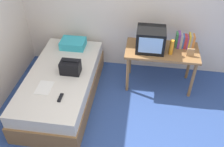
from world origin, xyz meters
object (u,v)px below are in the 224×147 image
at_px(book_row, 185,41).
at_px(tv, 151,40).
at_px(remote_dark, 60,98).
at_px(handbag, 70,67).
at_px(water_bottle, 171,47).
at_px(picture_frame, 191,52).
at_px(magazine, 44,88).
at_px(pillow, 73,44).
at_px(bed, 62,86).
at_px(desk, 161,54).

bearing_deg(book_row, tv, -164.25).
bearing_deg(remote_dark, handbag, 90.79).
xyz_separation_m(water_bottle, picture_frame, (0.29, -0.01, -0.06)).
bearing_deg(handbag, magazine, -125.76).
bearing_deg(pillow, tv, -8.39).
distance_m(handbag, remote_dark, 0.57).
distance_m(pillow, magazine, 1.11).
distance_m(tv, picture_frame, 0.64).
distance_m(book_row, picture_frame, 0.26).
bearing_deg(book_row, magazine, -152.06).
height_order(water_bottle, pillow, water_bottle).
relative_size(magazine, remote_dark, 1.86).
height_order(bed, picture_frame, picture_frame).
xyz_separation_m(tv, picture_frame, (0.62, -0.09, -0.12)).
bearing_deg(picture_frame, desk, 164.60).
bearing_deg(magazine, desk, 29.27).
xyz_separation_m(bed, picture_frame, (1.95, 0.46, 0.53)).
distance_m(picture_frame, magazine, 2.24).
height_order(bed, desk, desk).
xyz_separation_m(pillow, handbag, (0.15, -0.70, 0.03)).
bearing_deg(handbag, pillow, 102.18).
xyz_separation_m(pillow, remote_dark, (0.16, -1.27, -0.06)).
xyz_separation_m(water_bottle, book_row, (0.22, 0.23, -0.01)).
xyz_separation_m(bed, remote_dark, (0.17, -0.53, 0.27)).
bearing_deg(book_row, remote_dark, -144.21).
relative_size(bed, tv, 4.55).
height_order(tv, water_bottle, tv).
height_order(desk, tv, tv).
relative_size(desk, tv, 2.64).
bearing_deg(remote_dark, desk, 38.83).
bearing_deg(handbag, remote_dark, -89.21).
relative_size(desk, remote_dark, 7.44).
height_order(bed, magazine, magazine).
height_order(picture_frame, remote_dark, picture_frame).
height_order(bed, pillow, pillow).
bearing_deg(tv, picture_frame, -8.61).
height_order(desk, magazine, desk).
distance_m(tv, water_bottle, 0.34).
relative_size(bed, book_row, 6.89).
bearing_deg(pillow, desk, -6.50).
distance_m(desk, magazine, 1.90).
bearing_deg(bed, magazine, -108.77).
bearing_deg(book_row, picture_frame, -72.71).
xyz_separation_m(tv, remote_dark, (-1.16, -1.08, -0.37)).
distance_m(book_row, remote_dark, 2.12).
bearing_deg(picture_frame, bed, -166.85).
height_order(desk, pillow, desk).
xyz_separation_m(picture_frame, handbag, (-1.79, -0.42, -0.17)).
bearing_deg(bed, picture_frame, 13.15).
bearing_deg(water_bottle, book_row, 46.92).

